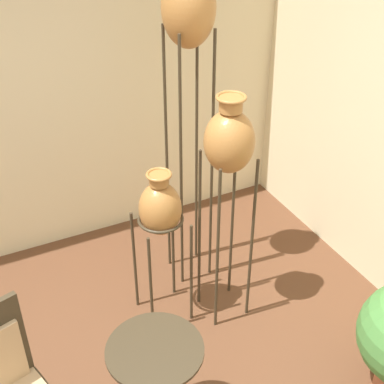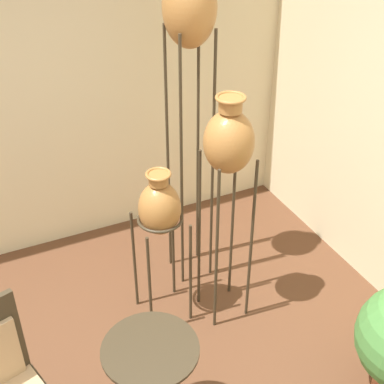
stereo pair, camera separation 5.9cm
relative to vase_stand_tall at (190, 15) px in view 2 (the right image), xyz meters
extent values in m
cube|color=beige|center=(-1.03, 0.82, -0.59)|extent=(8.36, 0.06, 2.70)
cylinder|color=#382D1E|center=(-0.12, -0.12, -1.00)|extent=(0.02, 0.02, 1.87)
cylinder|color=#382D1E|center=(0.12, -0.12, -1.00)|extent=(0.02, 0.02, 1.87)
cylinder|color=#382D1E|center=(-0.12, 0.12, -1.00)|extent=(0.02, 0.02, 1.87)
cylinder|color=#382D1E|center=(0.12, 0.12, -1.00)|extent=(0.02, 0.02, 1.87)
torus|color=#382D1E|center=(0.00, 0.00, -0.06)|extent=(0.24, 0.24, 0.02)
ellipsoid|color=#A87038|center=(0.00, 0.00, 0.04)|extent=(0.32, 0.32, 0.48)
cylinder|color=#382D1E|center=(-0.10, -0.61, -1.32)|extent=(0.02, 0.02, 1.24)
cylinder|color=#382D1E|center=(0.15, -0.61, -1.32)|extent=(0.02, 0.02, 1.24)
cylinder|color=#382D1E|center=(-0.10, -0.36, -1.32)|extent=(0.02, 0.02, 1.24)
cylinder|color=#382D1E|center=(0.15, -0.36, -1.32)|extent=(0.02, 0.02, 1.24)
torus|color=#382D1E|center=(0.03, -0.48, -0.70)|extent=(0.26, 0.26, 0.02)
ellipsoid|color=#A87038|center=(0.03, -0.48, -0.61)|extent=(0.30, 0.30, 0.39)
cylinder|color=#A87038|center=(0.03, -0.48, -0.38)|extent=(0.14, 0.14, 0.08)
torus|color=#A87038|center=(0.03, -0.48, -0.34)|extent=(0.18, 0.18, 0.02)
cylinder|color=#382D1E|center=(-0.51, -0.48, -1.54)|extent=(0.02, 0.02, 0.80)
cylinder|color=#382D1E|center=(-0.22, -0.48, -1.54)|extent=(0.02, 0.02, 0.80)
cylinder|color=#382D1E|center=(-0.51, -0.19, -1.54)|extent=(0.02, 0.02, 0.80)
cylinder|color=#382D1E|center=(-0.22, -0.19, -1.54)|extent=(0.02, 0.02, 0.80)
torus|color=#382D1E|center=(-0.36, -0.34, -1.13)|extent=(0.29, 0.29, 0.02)
ellipsoid|color=#A87038|center=(-0.36, -0.34, -1.05)|extent=(0.27, 0.27, 0.36)
cylinder|color=#A87038|center=(-0.36, -0.34, -0.84)|extent=(0.12, 0.12, 0.07)
torus|color=#A87038|center=(-0.36, -0.34, -0.81)|extent=(0.16, 0.16, 0.02)
cylinder|color=#382D1E|center=(-0.77, -1.19, -1.24)|extent=(0.49, 0.49, 0.02)
camera|label=1|loc=(-1.39, -2.85, 0.83)|focal=50.00mm
camera|label=2|loc=(-1.33, -2.87, 0.83)|focal=50.00mm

